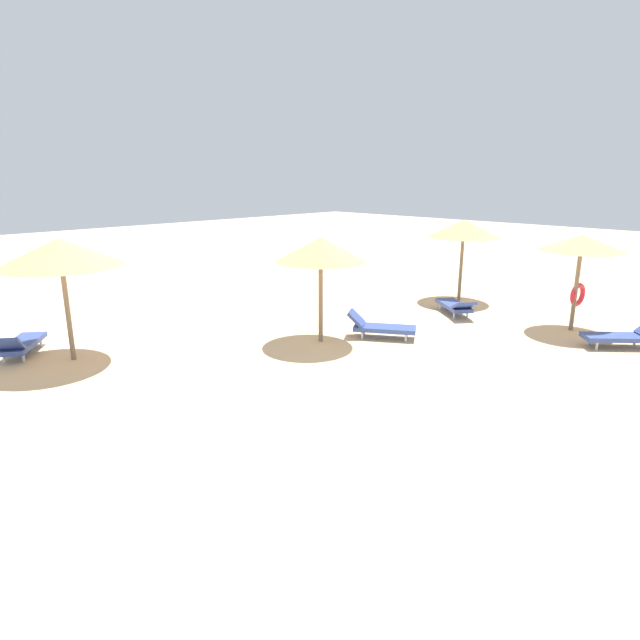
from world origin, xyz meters
TOP-DOWN VIEW (x-y plane):
  - ground_plane at (0.00, 0.00)m, footprint 80.00×80.00m
  - parasol_0 at (7.50, 0.07)m, footprint 2.31×2.31m
  - parasol_1 at (1.56, 4.52)m, footprint 2.39×2.39m
  - parasol_2 at (-3.78, 7.82)m, footprint 2.85×2.85m
  - parasol_3 at (8.59, 4.42)m, footprint 2.48×2.48m
  - lounger_0 at (6.75, -1.49)m, footprint 1.75×1.81m
  - lounger_1 at (2.94, 3.57)m, footprint 1.55×1.93m
  - lounger_2 at (-4.60, 9.00)m, footprint 1.64×1.89m
  - lounger_3 at (6.65, 3.41)m, footprint 1.66×1.92m

SIDE VIEW (x-z plane):
  - ground_plane at x=0.00m, z-range 0.00..0.00m
  - lounger_3 at x=6.65m, z-range 0.00..0.62m
  - lounger_2 at x=-4.60m, z-range -0.05..0.68m
  - lounger_0 at x=6.75m, z-range -0.05..0.69m
  - lounger_1 at x=2.94m, z-range -0.05..0.69m
  - parasol_0 at x=7.50m, z-range 1.10..3.88m
  - parasol_1 at x=1.56m, z-range 1.09..3.91m
  - parasol_3 at x=8.59m, z-range 1.12..4.01m
  - parasol_2 at x=-3.78m, z-range 1.15..4.13m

